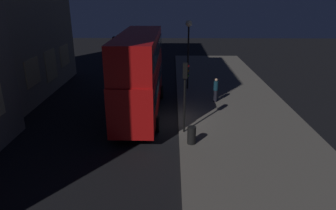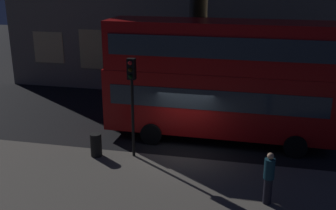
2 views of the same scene
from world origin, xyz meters
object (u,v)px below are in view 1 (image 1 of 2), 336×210
(street_lamp, at_px, (189,38))
(traffic_light_far_side, at_px, (115,48))
(double_decker_bus, at_px, (140,71))
(pedestrian, at_px, (216,90))
(traffic_light_near_kerb, at_px, (185,84))
(litter_bin, at_px, (192,135))

(street_lamp, bearing_deg, traffic_light_far_side, 59.12)
(double_decker_bus, xyz_separation_m, traffic_light_far_side, (9.85, 3.43, -0.17))
(traffic_light_far_side, bearing_deg, pedestrian, 63.71)
(traffic_light_near_kerb, relative_size, pedestrian, 2.28)
(traffic_light_far_side, bearing_deg, street_lamp, 73.14)
(traffic_light_near_kerb, distance_m, pedestrian, 6.37)
(traffic_light_far_side, relative_size, litter_bin, 4.06)
(litter_bin, bearing_deg, street_lamp, -1.42)
(street_lamp, height_order, pedestrian, street_lamp)
(traffic_light_far_side, distance_m, street_lamp, 8.25)
(double_decker_bus, distance_m, street_lamp, 6.85)
(street_lamp, bearing_deg, double_decker_bus, 148.38)
(double_decker_bus, xyz_separation_m, litter_bin, (-4.70, -3.25, -2.46))
(traffic_light_far_side, height_order, street_lamp, street_lamp)
(traffic_light_far_side, bearing_deg, double_decker_bus, 33.23)
(pedestrian, height_order, litter_bin, pedestrian)
(traffic_light_near_kerb, xyz_separation_m, street_lamp, (8.86, -0.60, 1.39))
(traffic_light_far_side, relative_size, pedestrian, 2.20)
(traffic_light_near_kerb, bearing_deg, double_decker_bus, 43.96)
(traffic_light_far_side, distance_m, pedestrian, 11.83)
(double_decker_bus, relative_size, street_lamp, 1.80)
(double_decker_bus, xyz_separation_m, street_lamp, (5.70, -3.51, 1.43))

